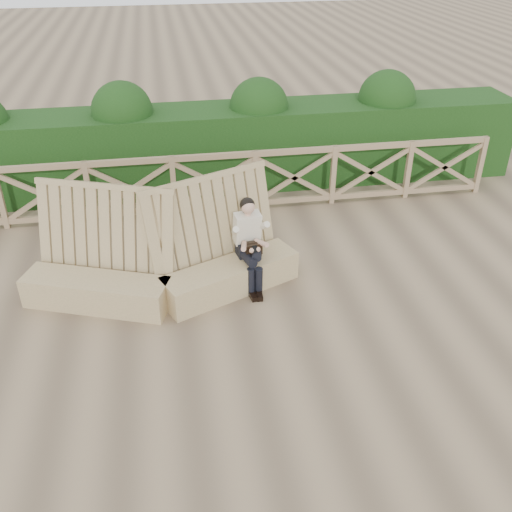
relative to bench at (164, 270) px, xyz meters
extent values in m
plane|color=brown|center=(0.98, -1.06, -0.39)|extent=(60.00, 60.00, 0.00)
cube|color=#927C53|center=(-0.91, -0.10, -0.18)|extent=(2.03, 1.17, 0.42)
cube|color=#927C53|center=(-0.82, 0.15, 0.40)|extent=(2.01, 1.11, 1.54)
cube|color=#927C53|center=(0.92, -0.05, -0.18)|extent=(2.01, 1.25, 0.42)
cube|color=#927C53|center=(0.81, 0.19, 0.40)|extent=(1.99, 1.20, 1.54)
cube|color=black|center=(1.21, 0.17, 0.13)|extent=(0.36, 0.28, 0.20)
cube|color=beige|center=(1.20, 0.22, 0.44)|extent=(0.40, 0.31, 0.48)
sphere|color=tan|center=(1.21, 0.17, 0.79)|extent=(0.22, 0.22, 0.19)
sphere|color=black|center=(1.21, 0.20, 0.81)|extent=(0.24, 0.24, 0.21)
cylinder|color=black|center=(1.16, -0.03, 0.12)|extent=(0.20, 0.43, 0.14)
cylinder|color=black|center=(1.30, 0.01, 0.18)|extent=(0.20, 0.44, 0.15)
cylinder|color=black|center=(1.18, -0.23, -0.18)|extent=(0.12, 0.12, 0.42)
cylinder|color=black|center=(1.29, -0.23, -0.18)|extent=(0.12, 0.12, 0.42)
cube|color=black|center=(1.19, -0.31, -0.35)|extent=(0.11, 0.23, 0.07)
cube|color=black|center=(1.29, -0.31, -0.35)|extent=(0.11, 0.23, 0.07)
cube|color=black|center=(1.25, 0.01, 0.23)|extent=(0.25, 0.17, 0.16)
cube|color=black|center=(1.26, -0.14, 0.28)|extent=(0.08, 0.09, 0.11)
cube|color=#816A4B|center=(0.98, 2.44, 0.66)|extent=(10.10, 0.07, 0.10)
cube|color=#816A4B|center=(0.98, 2.44, -0.27)|extent=(10.10, 0.07, 0.10)
cube|color=black|center=(0.98, 3.64, 0.36)|extent=(12.00, 1.20, 1.50)
camera|label=1|loc=(0.14, -6.72, 4.26)|focal=40.00mm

